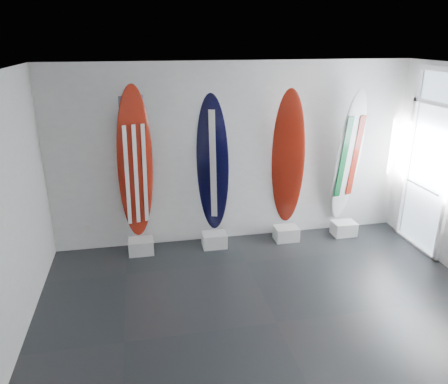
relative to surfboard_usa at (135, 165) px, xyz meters
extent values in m
plane|color=black|center=(1.61, -2.28, -1.48)|extent=(6.00, 6.00, 0.00)
plane|color=white|center=(1.61, -2.28, 1.52)|extent=(6.00, 6.00, 0.00)
plane|color=silver|center=(1.61, 0.22, 0.02)|extent=(6.00, 0.00, 6.00)
plane|color=silver|center=(1.61, -4.78, 0.02)|extent=(6.00, 0.00, 6.00)
cube|color=silver|center=(0.00, -0.10, -1.36)|extent=(0.40, 0.30, 0.24)
ellipsoid|color=maroon|center=(0.00, 0.00, 0.00)|extent=(0.60, 0.38, 2.48)
cube|color=silver|center=(1.21, -0.10, -1.36)|extent=(0.40, 0.30, 0.24)
ellipsoid|color=black|center=(1.21, 0.00, -0.08)|extent=(0.59, 0.45, 2.32)
cube|color=silver|center=(2.48, -0.10, -1.36)|extent=(0.40, 0.30, 0.24)
ellipsoid|color=maroon|center=(2.48, 0.00, -0.05)|extent=(0.66, 0.60, 2.38)
cube|color=silver|center=(3.56, -0.10, -1.36)|extent=(0.40, 0.30, 0.24)
ellipsoid|color=silver|center=(3.56, 0.00, -0.06)|extent=(0.61, 0.49, 2.35)
cube|color=silver|center=(-0.84, 0.20, -1.13)|extent=(0.09, 0.02, 0.13)
camera|label=1|loc=(0.10, -6.50, 1.87)|focal=34.33mm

